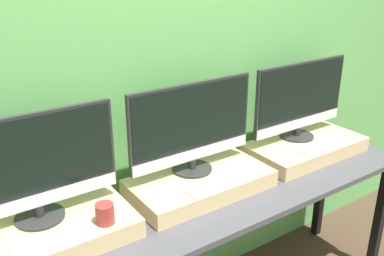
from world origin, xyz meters
TOP-DOWN VIEW (x-y plane):
  - wall_back at (0.00, 0.64)m, footprint 8.00×0.04m
  - workbench at (0.00, 0.29)m, footprint 2.41×0.57m
  - wooden_riser_left at (-0.76, 0.37)m, footprint 0.70×0.37m
  - monitor_left at (-0.76, 0.44)m, footprint 0.68×0.20m
  - keyboard_left at (-0.76, 0.26)m, footprint 0.31×0.12m
  - mug at (-0.55, 0.26)m, footprint 0.08×0.08m
  - wooden_riser_center at (0.00, 0.37)m, footprint 0.70×0.37m
  - monitor_center at (0.00, 0.44)m, footprint 0.68×0.20m
  - keyboard_center at (0.00, 0.26)m, footprint 0.31×0.12m
  - wooden_riser_right at (0.76, 0.37)m, footprint 0.70×0.37m
  - monitor_right at (0.76, 0.44)m, footprint 0.68×0.20m
  - keyboard_right at (0.76, 0.26)m, footprint 0.31×0.12m

SIDE VIEW (x-z plane):
  - workbench at x=0.00m, z-range 0.32..1.12m
  - wooden_riser_left at x=-0.76m, z-range 0.80..0.88m
  - wooden_riser_center at x=0.00m, z-range 0.80..0.88m
  - wooden_riser_right at x=0.76m, z-range 0.80..0.88m
  - keyboard_left at x=-0.76m, z-range 0.88..0.90m
  - keyboard_center at x=0.00m, z-range 0.88..0.90m
  - keyboard_right at x=0.76m, z-range 0.88..0.90m
  - mug at x=-0.55m, z-range 0.88..0.97m
  - monitor_left at x=-0.76m, z-range 0.89..1.35m
  - monitor_center at x=0.00m, z-range 0.89..1.35m
  - monitor_right at x=0.76m, z-range 0.89..1.35m
  - wall_back at x=0.00m, z-range 0.00..2.60m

